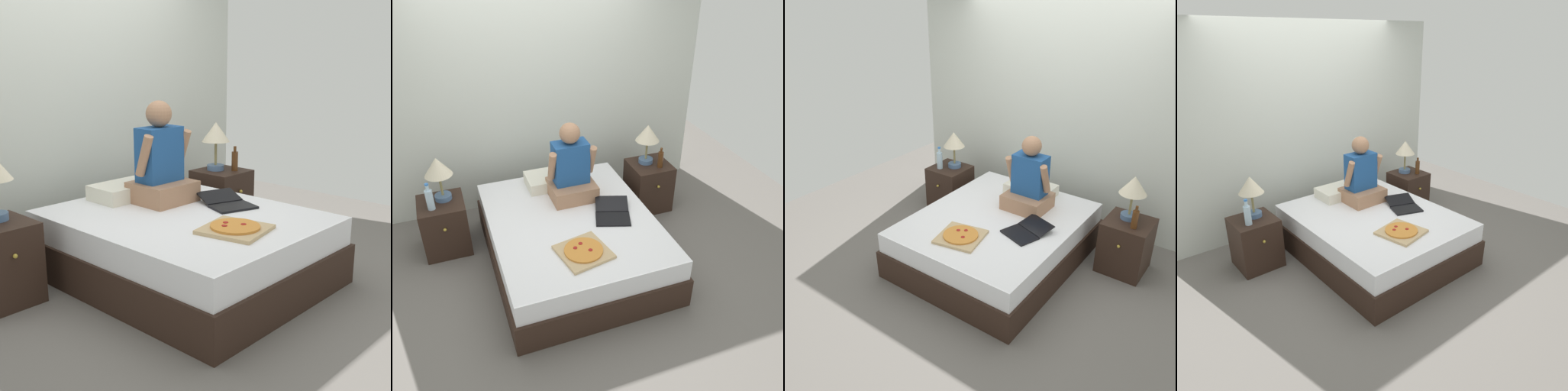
% 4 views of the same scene
% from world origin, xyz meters
% --- Properties ---
extents(ground_plane, '(5.91, 5.91, 0.00)m').
position_xyz_m(ground_plane, '(0.00, 0.00, 0.00)').
color(ground_plane, '#66605B').
extents(wall_back, '(3.91, 0.12, 2.50)m').
position_xyz_m(wall_back, '(0.00, 1.31, 1.25)').
color(wall_back, silver).
rests_on(wall_back, ground).
extents(bed, '(1.53, 1.90, 0.49)m').
position_xyz_m(bed, '(0.00, 0.00, 0.24)').
color(bed, black).
rests_on(bed, ground).
extents(nightstand_left, '(0.44, 0.47, 0.55)m').
position_xyz_m(nightstand_left, '(-1.13, 0.62, 0.28)').
color(nightstand_left, black).
rests_on(nightstand_left, ground).
extents(lamp_on_left_nightstand, '(0.26, 0.26, 0.45)m').
position_xyz_m(lamp_on_left_nightstand, '(-1.09, 0.67, 0.88)').
color(lamp_on_left_nightstand, '#4C6B93').
rests_on(lamp_on_left_nightstand, nightstand_left).
extents(water_bottle, '(0.07, 0.07, 0.28)m').
position_xyz_m(water_bottle, '(-1.21, 0.53, 0.66)').
color(water_bottle, silver).
rests_on(water_bottle, nightstand_left).
extents(nightstand_right, '(0.44, 0.47, 0.55)m').
position_xyz_m(nightstand_right, '(1.13, 0.62, 0.28)').
color(nightstand_right, black).
rests_on(nightstand_right, ground).
extents(lamp_on_right_nightstand, '(0.26, 0.26, 0.45)m').
position_xyz_m(lamp_on_right_nightstand, '(1.10, 0.67, 0.88)').
color(lamp_on_right_nightstand, '#4C6B93').
rests_on(lamp_on_right_nightstand, nightstand_right).
extents(beer_bottle, '(0.06, 0.06, 0.23)m').
position_xyz_m(beer_bottle, '(1.20, 0.52, 0.65)').
color(beer_bottle, '#512D14').
rests_on(beer_bottle, nightstand_right).
extents(pillow, '(0.52, 0.34, 0.12)m').
position_xyz_m(pillow, '(0.00, 0.67, 0.55)').
color(pillow, silver).
rests_on(pillow, bed).
extents(person_seated, '(0.47, 0.40, 0.78)m').
position_xyz_m(person_seated, '(0.13, 0.39, 0.78)').
color(person_seated, '#A37556').
rests_on(person_seated, bed).
extents(laptop, '(0.44, 0.50, 0.07)m').
position_xyz_m(laptop, '(0.38, -0.09, 0.51)').
color(laptop, black).
rests_on(laptop, bed).
extents(pizza_box, '(0.47, 0.47, 0.05)m').
position_xyz_m(pizza_box, '(-0.06, -0.51, 0.51)').
color(pizza_box, tan).
rests_on(pizza_box, bed).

